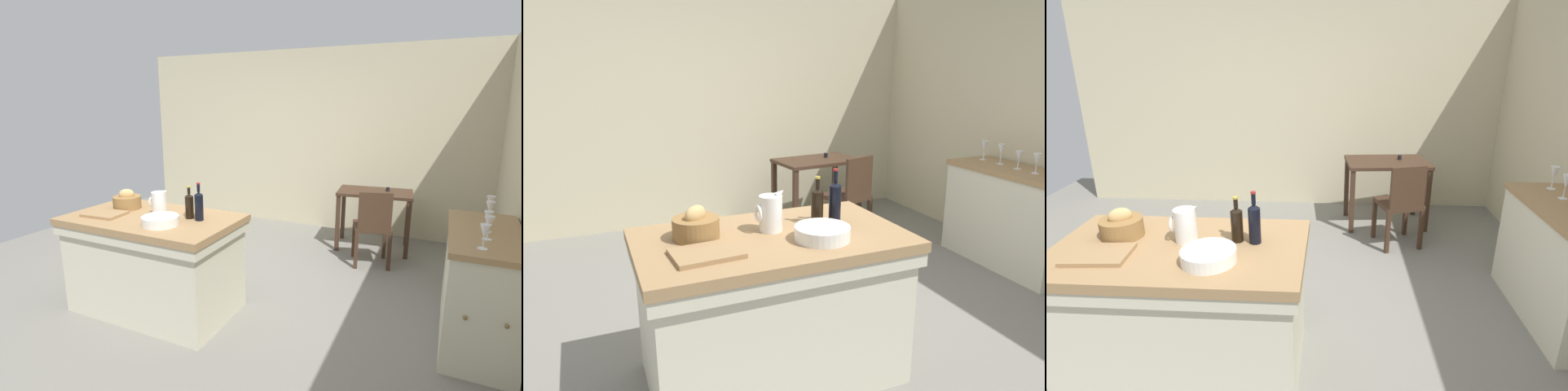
% 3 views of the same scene
% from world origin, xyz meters
% --- Properties ---
extents(ground_plane, '(6.76, 6.76, 0.00)m').
position_xyz_m(ground_plane, '(0.00, 0.00, 0.00)').
color(ground_plane, slate).
extents(wall_back, '(5.32, 0.12, 2.60)m').
position_xyz_m(wall_back, '(0.00, 2.60, 1.30)').
color(wall_back, beige).
rests_on(wall_back, ground).
extents(island_table, '(1.49, 0.87, 0.87)m').
position_xyz_m(island_table, '(-0.34, -0.48, 0.47)').
color(island_table, '#99754C').
rests_on(island_table, ground).
extents(side_cabinet, '(0.52, 1.22, 0.89)m').
position_xyz_m(side_cabinet, '(2.26, 0.21, 0.45)').
color(side_cabinet, '#99754C').
rests_on(side_cabinet, ground).
extents(writing_desk, '(0.95, 0.64, 0.81)m').
position_xyz_m(writing_desk, '(1.16, 1.93, 0.63)').
color(writing_desk, '#3D281C').
rests_on(writing_desk, ground).
extents(wooden_chair, '(0.50, 0.50, 0.89)m').
position_xyz_m(wooden_chair, '(1.25, 1.35, 0.48)').
color(wooden_chair, '#3D281C').
rests_on(wooden_chair, ground).
extents(pitcher, '(0.17, 0.13, 0.25)m').
position_xyz_m(pitcher, '(-0.31, -0.41, 0.98)').
color(pitcher, white).
rests_on(pitcher, island_table).
extents(wash_bowl, '(0.30, 0.30, 0.07)m').
position_xyz_m(wash_bowl, '(-0.11, -0.65, 0.91)').
color(wash_bowl, white).
rests_on(wash_bowl, island_table).
extents(bread_basket, '(0.25, 0.25, 0.19)m').
position_xyz_m(bread_basket, '(-0.73, -0.37, 0.94)').
color(bread_basket, olive).
rests_on(bread_basket, island_table).
extents(cutting_board, '(0.36, 0.27, 0.02)m').
position_xyz_m(cutting_board, '(-0.74, -0.63, 0.89)').
color(cutting_board, '#99754C').
rests_on(cutting_board, island_table).
extents(wine_bottle_dark, '(0.07, 0.07, 0.32)m').
position_xyz_m(wine_bottle_dark, '(0.10, -0.41, 1.00)').
color(wine_bottle_dark, black).
rests_on(wine_bottle_dark, island_table).
extents(wine_bottle_amber, '(0.07, 0.07, 0.28)m').
position_xyz_m(wine_bottle_amber, '(-0.01, -0.39, 0.99)').
color(wine_bottle_amber, black).
rests_on(wine_bottle_amber, island_table).
extents(wine_glass_right, '(0.07, 0.07, 0.19)m').
position_xyz_m(wine_glass_right, '(2.28, 0.42, 1.02)').
color(wine_glass_right, white).
rests_on(wine_glass_right, side_cabinet).
extents(wine_glass_far_right, '(0.07, 0.07, 0.19)m').
position_xyz_m(wine_glass_far_right, '(2.30, 0.65, 1.02)').
color(wine_glass_far_right, white).
rests_on(wine_glass_far_right, side_cabinet).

